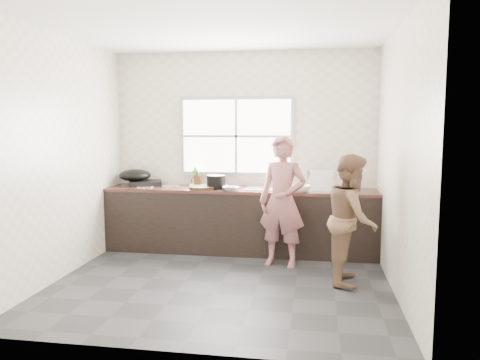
% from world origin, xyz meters
% --- Properties ---
extents(floor, '(3.60, 3.20, 0.01)m').
position_xyz_m(floor, '(0.00, 0.00, -0.01)').
color(floor, '#29292C').
rests_on(floor, ground).
extents(ceiling, '(3.60, 3.20, 0.01)m').
position_xyz_m(ceiling, '(0.00, 0.00, 2.71)').
color(ceiling, silver).
rests_on(ceiling, wall_back).
extents(wall_back, '(3.60, 0.01, 2.70)m').
position_xyz_m(wall_back, '(0.00, 1.60, 1.35)').
color(wall_back, beige).
rests_on(wall_back, ground).
extents(wall_left, '(0.01, 3.20, 2.70)m').
position_xyz_m(wall_left, '(-1.80, 0.00, 1.35)').
color(wall_left, beige).
rests_on(wall_left, ground).
extents(wall_right, '(0.01, 3.20, 2.70)m').
position_xyz_m(wall_right, '(1.80, 0.00, 1.35)').
color(wall_right, beige).
rests_on(wall_right, ground).
extents(wall_front, '(3.60, 0.01, 2.70)m').
position_xyz_m(wall_front, '(0.00, -1.60, 1.35)').
color(wall_front, beige).
rests_on(wall_front, ground).
extents(cabinet, '(3.60, 0.62, 0.82)m').
position_xyz_m(cabinet, '(0.00, 1.29, 0.41)').
color(cabinet, black).
rests_on(cabinet, floor).
extents(countertop, '(3.60, 0.64, 0.04)m').
position_xyz_m(countertop, '(0.00, 1.29, 0.84)').
color(countertop, '#371B16').
rests_on(countertop, cabinet).
extents(sink, '(0.55, 0.45, 0.02)m').
position_xyz_m(sink, '(0.35, 1.29, 0.86)').
color(sink, silver).
rests_on(sink, countertop).
extents(faucet, '(0.02, 0.02, 0.30)m').
position_xyz_m(faucet, '(0.35, 1.49, 1.01)').
color(faucet, silver).
rests_on(faucet, countertop).
extents(window_frame, '(1.60, 0.05, 1.10)m').
position_xyz_m(window_frame, '(-0.10, 1.59, 1.55)').
color(window_frame, '#9EA0A5').
rests_on(window_frame, wall_back).
extents(window_glazing, '(1.50, 0.01, 1.00)m').
position_xyz_m(window_glazing, '(-0.10, 1.57, 1.55)').
color(window_glazing, white).
rests_on(window_glazing, window_frame).
extents(woman, '(0.61, 0.47, 1.48)m').
position_xyz_m(woman, '(0.60, 0.74, 0.74)').
color(woman, '#A26164').
rests_on(woman, floor).
extents(person_side, '(0.58, 0.72, 1.40)m').
position_xyz_m(person_side, '(1.39, 0.25, 0.70)').
color(person_side, brown).
rests_on(person_side, floor).
extents(cutting_board, '(0.37, 0.37, 0.04)m').
position_xyz_m(cutting_board, '(-0.48, 1.17, 0.88)').
color(cutting_board, black).
rests_on(cutting_board, countertop).
extents(cleaver, '(0.25, 0.17, 0.01)m').
position_xyz_m(cleaver, '(-0.26, 1.19, 0.90)').
color(cleaver, silver).
rests_on(cleaver, cutting_board).
extents(bowl_mince, '(0.26, 0.26, 0.05)m').
position_xyz_m(bowl_mince, '(-0.09, 1.08, 0.89)').
color(bowl_mince, silver).
rests_on(bowl_mince, countertop).
extents(bowl_crabs, '(0.28, 0.28, 0.07)m').
position_xyz_m(bowl_crabs, '(0.80, 1.08, 0.89)').
color(bowl_crabs, silver).
rests_on(bowl_crabs, countertop).
extents(bowl_held, '(0.24, 0.24, 0.07)m').
position_xyz_m(bowl_held, '(0.64, 1.17, 0.89)').
color(bowl_held, silver).
rests_on(bowl_held, countertop).
extents(black_pot, '(0.29, 0.29, 0.18)m').
position_xyz_m(black_pot, '(-0.31, 1.22, 0.95)').
color(black_pot, black).
rests_on(black_pot, countertop).
extents(plate_food, '(0.31, 0.31, 0.02)m').
position_xyz_m(plate_food, '(-0.64, 1.48, 0.87)').
color(plate_food, white).
rests_on(plate_food, countertop).
extents(bottle_green, '(0.13, 0.13, 0.30)m').
position_xyz_m(bottle_green, '(-0.67, 1.52, 1.01)').
color(bottle_green, green).
rests_on(bottle_green, countertop).
extents(bottle_brown_tall, '(0.10, 0.10, 0.20)m').
position_xyz_m(bottle_brown_tall, '(-0.63, 1.48, 0.96)').
color(bottle_brown_tall, '#3E280F').
rests_on(bottle_brown_tall, countertop).
extents(bottle_brown_short, '(0.17, 0.17, 0.18)m').
position_xyz_m(bottle_brown_short, '(-0.66, 1.52, 0.95)').
color(bottle_brown_short, '#512514').
rests_on(bottle_brown_short, countertop).
extents(glass_jar, '(0.09, 0.09, 0.10)m').
position_xyz_m(glass_jar, '(-0.68, 1.48, 0.91)').
color(glass_jar, silver).
rests_on(glass_jar, countertop).
extents(burner, '(0.57, 0.57, 0.07)m').
position_xyz_m(burner, '(-1.38, 1.43, 0.89)').
color(burner, black).
rests_on(burner, countertop).
extents(wok, '(0.45, 0.45, 0.17)m').
position_xyz_m(wok, '(-1.51, 1.38, 1.00)').
color(wok, black).
rests_on(wok, burner).
extents(dish_rack, '(0.39, 0.28, 0.28)m').
position_xyz_m(dish_rack, '(1.08, 1.22, 1.00)').
color(dish_rack, silver).
rests_on(dish_rack, countertop).
extents(pot_lid_left, '(0.28, 0.28, 0.01)m').
position_xyz_m(pot_lid_left, '(-1.32, 1.25, 0.87)').
color(pot_lid_left, silver).
rests_on(pot_lid_left, countertop).
extents(pot_lid_right, '(0.32, 0.32, 0.01)m').
position_xyz_m(pot_lid_right, '(-0.99, 1.36, 0.87)').
color(pot_lid_right, silver).
rests_on(pot_lid_right, countertop).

